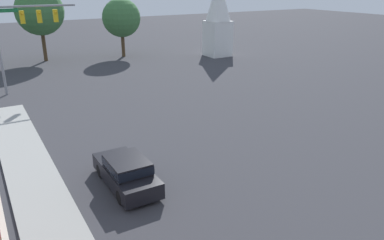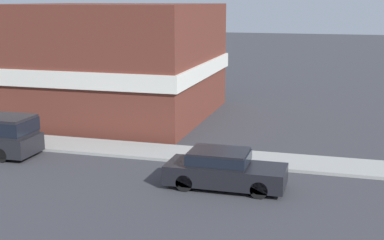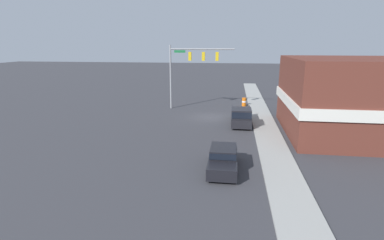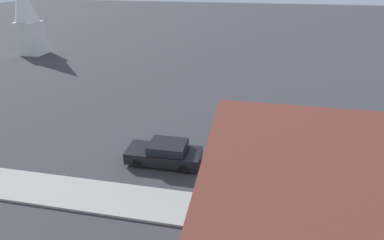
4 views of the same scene
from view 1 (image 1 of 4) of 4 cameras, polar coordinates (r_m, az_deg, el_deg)
The scene contains 5 objects.
far_signal_assembly at distance 35.34m, azimuth -24.27°, elevation 12.95°, with size 6.69×0.49×7.75m.
car_lead at distance 18.04m, azimuth -9.96°, elevation -7.70°, with size 1.83×4.60×1.48m.
church_steeple at distance 49.48m, azimuth 4.01°, elevation 15.68°, with size 3.19×3.19×9.94m.
backdrop_tree_left_mid at distance 49.30m, azimuth -22.22°, elevation 15.08°, with size 5.63×5.63×8.71m.
backdrop_tree_center at distance 49.69m, azimuth -10.71°, elevation 15.04°, with size 4.80×4.80×7.29m.
Camera 1 is at (-7.25, -0.70, 9.16)m, focal length 35.00 mm.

